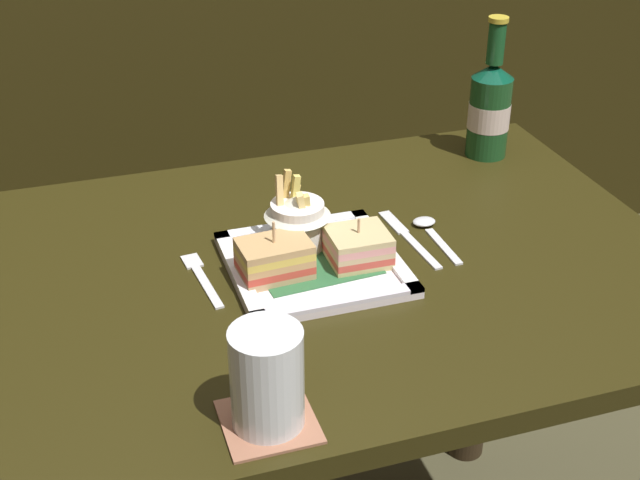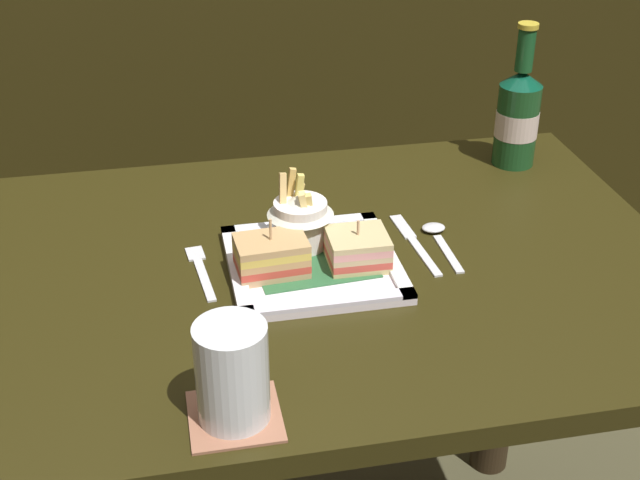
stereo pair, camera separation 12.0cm
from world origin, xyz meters
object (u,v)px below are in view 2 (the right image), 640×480
(fork, at_px, (201,269))
(water_glass, at_px, (233,379))
(beer_bottle, at_px, (518,115))
(dining_table, at_px, (327,361))
(sandwich_half_left, at_px, (271,256))
(sandwich_half_right, at_px, (358,249))
(knife, at_px, (413,241))
(square_plate, at_px, (313,264))
(fries_cup, at_px, (300,215))
(spoon, at_px, (437,235))

(fork, bearing_deg, water_glass, -87.85)
(beer_bottle, relative_size, water_glass, 2.11)
(dining_table, relative_size, sandwich_half_left, 10.17)
(sandwich_half_right, bearing_deg, beer_bottle, 39.75)
(beer_bottle, bearing_deg, knife, -136.95)
(sandwich_half_right, xyz_separation_m, fork, (-0.21, 0.04, -0.03))
(square_plate, relative_size, sandwich_half_right, 2.80)
(water_glass, height_order, knife, water_glass)
(dining_table, height_order, knife, knife)
(knife, bearing_deg, fries_cup, 177.50)
(dining_table, distance_m, knife, 0.22)
(water_glass, relative_size, knife, 0.65)
(beer_bottle, bearing_deg, fork, -156.19)
(beer_bottle, relative_size, knife, 1.36)
(sandwich_half_left, xyz_separation_m, spoon, (0.26, 0.06, -0.03))
(fries_cup, bearing_deg, fork, -170.95)
(fries_cup, xyz_separation_m, water_glass, (-0.13, -0.33, -0.01))
(square_plate, height_order, fork, square_plate)
(sandwich_half_left, distance_m, knife, 0.23)
(water_glass, bearing_deg, square_plate, 63.59)
(water_glass, bearing_deg, beer_bottle, 45.57)
(fries_cup, relative_size, knife, 0.62)
(sandwich_half_left, bearing_deg, sandwich_half_right, -0.00)
(sandwich_half_left, height_order, spoon, sandwich_half_left)
(square_plate, distance_m, fries_cup, 0.07)
(dining_table, height_order, beer_bottle, beer_bottle)
(dining_table, xyz_separation_m, fries_cup, (-0.03, 0.03, 0.23))
(spoon, bearing_deg, fries_cup, 179.79)
(square_plate, distance_m, fork, 0.16)
(sandwich_half_right, xyz_separation_m, beer_bottle, (0.34, 0.29, 0.06))
(fries_cup, relative_size, fork, 0.76)
(beer_bottle, xyz_separation_m, knife, (-0.25, -0.23, -0.09))
(sandwich_half_left, bearing_deg, fries_cup, 51.23)
(sandwich_half_left, xyz_separation_m, fork, (-0.09, 0.04, -0.03))
(beer_bottle, height_order, knife, beer_bottle)
(sandwich_half_right, height_order, spoon, sandwich_half_right)
(square_plate, xyz_separation_m, fries_cup, (-0.01, 0.05, 0.05))
(square_plate, bearing_deg, sandwich_half_right, -14.05)
(dining_table, height_order, sandwich_half_left, sandwich_half_left)
(sandwich_half_left, relative_size, knife, 0.55)
(water_glass, bearing_deg, sandwich_half_right, 53.32)
(fork, bearing_deg, spoon, 3.65)
(fries_cup, bearing_deg, spoon, -0.21)
(square_plate, xyz_separation_m, fork, (-0.15, 0.03, -0.01))
(square_plate, height_order, fries_cup, fries_cup)
(water_glass, distance_m, knife, 0.45)
(square_plate, relative_size, fries_cup, 2.09)
(sandwich_half_left, height_order, fries_cup, fries_cup)
(dining_table, xyz_separation_m, sandwich_half_right, (0.04, -0.03, 0.21))
(sandwich_half_right, bearing_deg, spoon, 24.72)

